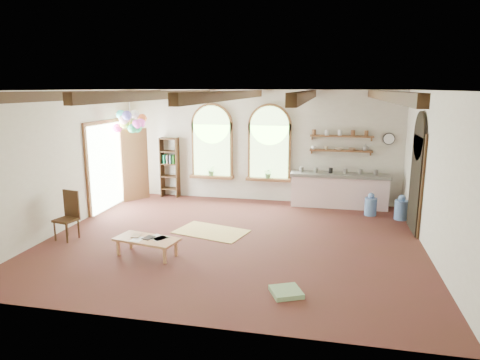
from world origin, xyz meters
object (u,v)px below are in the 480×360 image
(kitchen_counter, at_px, (339,190))
(side_chair, at_px, (67,225))
(balloon_cluster, at_px, (130,122))
(coffee_table, at_px, (147,240))

(kitchen_counter, distance_m, side_chair, 7.03)
(balloon_cluster, bearing_deg, coffee_table, -61.12)
(kitchen_counter, relative_size, coffee_table, 2.00)
(kitchen_counter, bearing_deg, balloon_cluster, -171.06)
(balloon_cluster, bearing_deg, kitchen_counter, 8.94)
(kitchen_counter, xyz_separation_m, balloon_cluster, (-5.71, -0.90, 1.86))
(kitchen_counter, xyz_separation_m, side_chair, (-5.85, -3.90, -0.17))
(balloon_cluster, bearing_deg, side_chair, -92.71)
(coffee_table, bearing_deg, balloon_cluster, 118.88)
(coffee_table, xyz_separation_m, side_chair, (-2.09, 0.53, -0.01))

